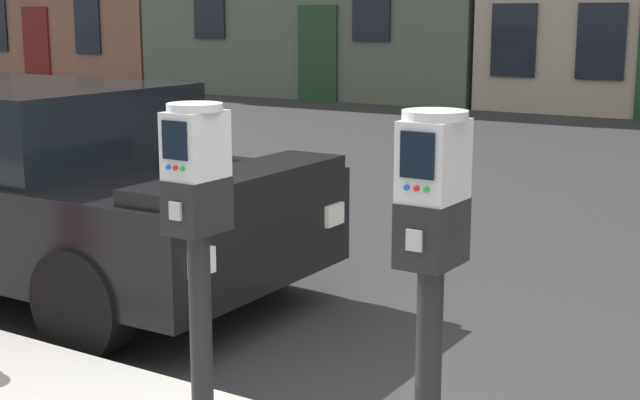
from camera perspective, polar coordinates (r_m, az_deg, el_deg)
name	(u,v)px	position (r m, az deg, el deg)	size (l,w,h in m)	color
parking_meter_near_kerb	(198,217)	(3.56, -7.70, -1.04)	(0.22, 0.25, 1.42)	black
parking_meter_twin_adjacent	(431,246)	(3.03, 7.02, -2.91)	(0.22, 0.25, 1.45)	black
parked_car_dark_hatchback	(13,179)	(6.80, -18.75, 1.24)	(4.45, 1.91, 1.42)	black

